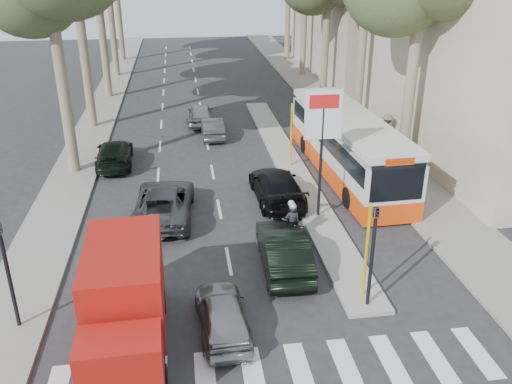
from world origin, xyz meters
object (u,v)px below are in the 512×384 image
(silver_hatchback, at_px, (222,314))
(dark_hatchback, at_px, (284,249))
(city_bus, at_px, (347,144))
(motorcycle, at_px, (291,223))
(red_truck, at_px, (125,301))

(silver_hatchback, relative_size, dark_hatchback, 0.80)
(dark_hatchback, relative_size, city_bus, 0.37)
(motorcycle, bearing_deg, red_truck, -135.19)
(dark_hatchback, distance_m, red_truck, 6.43)
(silver_hatchback, distance_m, red_truck, 2.93)
(dark_hatchback, distance_m, city_bus, 9.74)
(dark_hatchback, bearing_deg, motorcycle, -107.89)
(city_bus, bearing_deg, silver_hatchback, -124.48)
(dark_hatchback, height_order, red_truck, red_truck)
(red_truck, distance_m, motorcycle, 8.13)
(silver_hatchback, height_order, red_truck, red_truck)
(motorcycle, bearing_deg, dark_hatchback, -107.75)
(silver_hatchback, relative_size, motorcycle, 1.77)
(city_bus, xyz_separation_m, motorcycle, (-4.18, -6.50, -0.88))
(silver_hatchback, relative_size, city_bus, 0.30)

